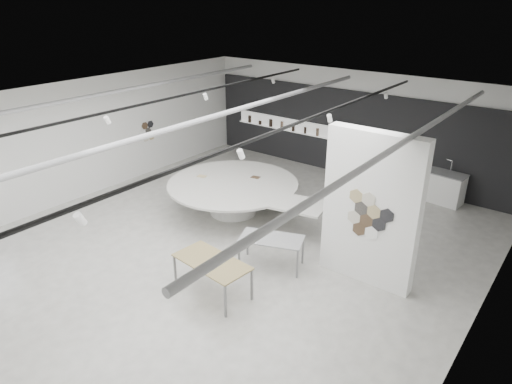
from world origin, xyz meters
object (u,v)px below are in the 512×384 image
Objects in this scene: sample_table_wood at (212,263)px; sample_table_stone at (271,240)px; kitchen_counter at (436,185)px; partition_column at (371,210)px; display_island at (235,193)px.

sample_table_wood reaches higher than sample_table_stone.
kitchen_counter is at bearing 74.22° from sample_table_wood.
sample_table_wood is 1.74m from sample_table_stone.
sample_table_wood is at bearing -133.20° from partition_column.
kitchen_counter is at bearing 73.60° from sample_table_stone.
sample_table_wood is (-2.45, -2.61, -1.04)m from partition_column.
partition_column is at bearing 24.09° from sample_table_stone.
display_island is at bearing 122.80° from sample_table_wood.
partition_column is 4.87m from display_island.
partition_column is 1.96× the size of kitchen_counter.
sample_table_stone is at bearing 76.66° from sample_table_wood.
display_island is at bearing 146.29° from sample_table_stone.
kitchen_counter reaches higher than sample_table_stone.
kitchen_counter is (-0.14, 5.55, -1.29)m from partition_column.
sample_table_stone is (-2.05, -0.91, -1.08)m from partition_column.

